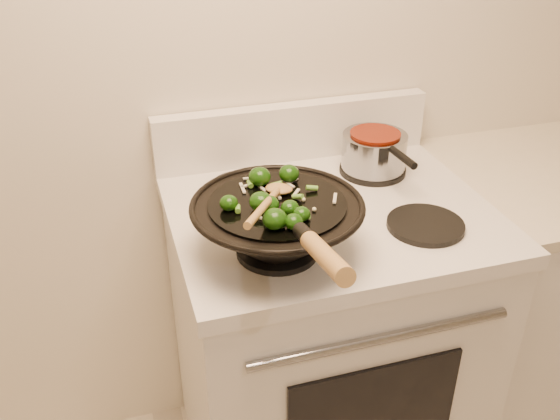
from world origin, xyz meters
name	(u,v)px	position (x,y,z in m)	size (l,w,h in m)	color
stove	(323,345)	(-0.09, 1.17, 0.47)	(0.78, 0.67, 1.08)	white
counter_unit	(557,292)	(0.71, 1.20, 0.46)	(0.85, 0.62, 0.91)	white
wok	(278,224)	(-0.27, 1.02, 1.00)	(0.37, 0.61, 0.24)	black
stirfry	(273,199)	(-0.29, 1.01, 1.06)	(0.25, 0.25, 0.04)	#123808
wooden_spoon	(271,198)	(-0.29, 1.00, 1.07)	(0.17, 0.25, 0.07)	#A37940
saucepan	(374,151)	(0.09, 1.32, 0.98)	(0.17, 0.28, 0.10)	gray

